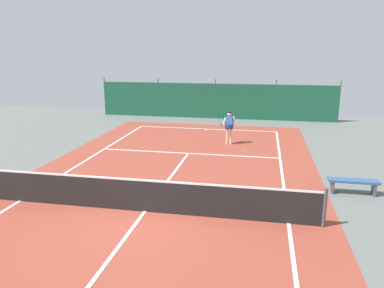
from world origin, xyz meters
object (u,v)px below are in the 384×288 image
Objects in this scene: parked_car at (204,101)px; tennis_net at (145,195)px; tennis_player at (229,125)px; tennis_ball_near_player at (244,151)px; courtside_bench at (353,183)px.

tennis_net is at bearing 97.35° from parked_car.
tennis_ball_near_player is (0.83, -1.33, -0.93)m from tennis_player.
courtside_bench is (3.84, -4.59, 0.34)m from tennis_ball_near_player.
tennis_player reaches higher than courtside_bench.
tennis_ball_near_player is 5.99m from courtside_bench.
courtside_bench is (6.31, 2.65, -0.14)m from tennis_net.
tennis_ball_near_player is at bearing 71.13° from tennis_net.
parked_car reaches higher than courtside_bench.
tennis_ball_near_player is at bearing 112.08° from parked_car.
tennis_player is at bearing 128.25° from courtside_bench.
tennis_net is 7.67m from tennis_ball_near_player.
tennis_player reaches higher than tennis_ball_near_player.
tennis_player is 1.82m from tennis_ball_near_player.
tennis_player is 24.85× the size of tennis_ball_near_player.
parked_car reaches higher than tennis_player.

